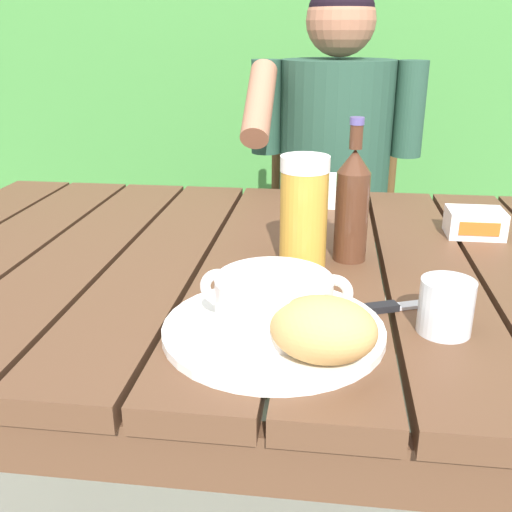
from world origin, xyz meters
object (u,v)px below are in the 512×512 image
Objects in this scene: beer_bottle at (352,203)px; water_glass_small at (446,306)px; diner_bowl at (334,190)px; person_eating at (333,173)px; butter_tub at (475,223)px; beer_glass at (304,212)px; serving_plate at (273,329)px; bread_roll at (323,329)px; chair_near_diner at (330,236)px; table_knife at (395,306)px; soup_bowl at (274,301)px.

beer_bottle reaches higher than water_glass_small.
diner_bowl is at bearing 94.27° from beer_bottle.
person_eating is 11.83× the size of butter_tub.
beer_bottle is (0.08, 0.04, 0.01)m from beer_glass.
serving_plate is 1.20× the size of beer_bottle.
serving_plate is 2.18× the size of bread_roll.
serving_plate is 0.66m from diner_bowl.
butter_tub is at bearing 52.02° from serving_plate.
beer_bottle reaches higher than chair_near_diner.
butter_tub is at bearing -70.13° from chair_near_diner.
beer_glass is 0.77× the size of beer_bottle.
diner_bowl reaches higher than table_knife.
butter_tub is 0.76× the size of diner_bowl.
soup_bowl is 0.10m from bread_roll.
bread_roll is 0.33m from beer_glass.
beer_glass is 0.39m from butter_tub.
person_eating is (-0.00, -0.20, 0.26)m from chair_near_diner.
water_glass_small reaches higher than butter_tub.
diner_bowl reaches higher than butter_tub.
person_eating is at bearing -90.79° from chair_near_diner.
diner_bowl is at bearing 82.74° from beer_glass.
bread_roll is 0.60m from butter_tub.
beer_glass is at bearing 84.34° from serving_plate.
table_knife is (0.17, 0.10, -0.00)m from serving_plate.
soup_bowl is at bearing -96.65° from diner_bowl.
bread_roll is 0.72× the size of beer_glass.
bread_roll is (0.07, -0.08, 0.04)m from serving_plate.
beer_glass is 1.77× the size of butter_tub.
beer_bottle is at bearing 115.14° from water_glass_small.
bread_roll is 1.83× the size of water_glass_small.
serving_plate is at bearing -94.24° from person_eating.
beer_glass reaches higher than table_knife.
beer_bottle reaches higher than diner_bowl.
person_eating is 0.72m from beer_bottle.
bread_roll is 0.74m from diner_bowl.
soup_bowl is at bearing -93.67° from chair_near_diner.
serving_plate is at bearing -171.25° from water_glass_small.
bread_roll reaches higher than water_glass_small.
butter_tub is at bearing -63.53° from person_eating.
person_eating reaches higher than beer_glass.
serving_plate is 0.23m from water_glass_small.
table_knife is at bearing 133.25° from water_glass_small.
chair_near_diner is at bearing 97.16° from water_glass_small.
serving_plate is at bearing 130.60° from bread_roll.
chair_near_diner is at bearing 86.86° from beer_glass.
chair_near_diner reaches higher than water_glass_small.
soup_bowl is 0.66m from diner_bowl.
beer_glass is (0.02, 0.25, 0.05)m from soup_bowl.
diner_bowl is at bearing 83.35° from soup_bowl.
beer_glass reaches higher than serving_plate.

